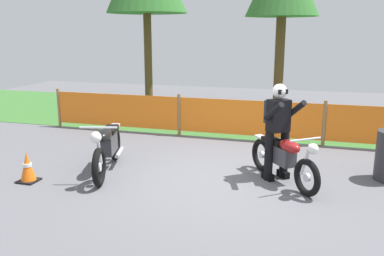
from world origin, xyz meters
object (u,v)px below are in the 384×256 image
Objects in this scene: motorcycle_lead at (107,147)px; motorcycle_trailing at (283,158)px; rider_trailing at (278,126)px; traffic_cone at (28,167)px.

motorcycle_trailing is at bearing 80.38° from motorcycle_lead.
rider_trailing reaches higher than motorcycle_lead.
motorcycle_lead is at bearing -118.79° from rider_trailing.
rider_trailing is at bearing 83.72° from motorcycle_lead.
motorcycle_lead is at bearing 38.03° from traffic_cone.
motorcycle_lead is 1.41m from traffic_cone.
motorcycle_lead is 1.32× the size of motorcycle_trailing.
motorcycle_trailing is 0.55m from rider_trailing.
motorcycle_trailing is 0.93× the size of rider_trailing.
traffic_cone is (-4.10, -1.40, -0.69)m from rider_trailing.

